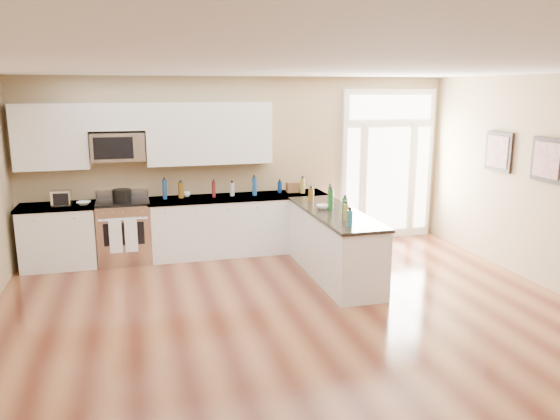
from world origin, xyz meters
name	(u,v)px	position (x,y,z in m)	size (l,w,h in m)	color
ground	(325,356)	(0.00, 0.00, 0.00)	(8.00, 8.00, 0.00)	#572618
room_shell	(328,187)	(0.00, 0.00, 1.71)	(8.00, 8.00, 8.00)	tan
back_cabinet_left	(59,238)	(-2.87, 3.69, 0.44)	(1.10, 0.66, 0.94)	white
back_cabinet_right	(239,226)	(-0.16, 3.69, 0.44)	(2.85, 0.66, 0.94)	white
peninsula_cabinet	(334,246)	(0.93, 2.24, 0.43)	(0.69, 2.32, 0.94)	white
upper_cabinet_left	(51,137)	(-2.88, 3.83, 1.93)	(1.04, 0.33, 0.95)	white
upper_cabinet_right	(209,133)	(-0.57, 3.83, 1.93)	(1.94, 0.33, 0.95)	white
upper_cabinet_short	(116,117)	(-1.95, 3.83, 2.20)	(0.82, 0.33, 0.40)	white
microwave	(118,147)	(-1.95, 3.80, 1.76)	(0.78, 0.41, 0.42)	silver
entry_door	(387,165)	(2.55, 3.95, 1.30)	(1.70, 0.10, 2.60)	white
wall_art_near	(499,152)	(3.47, 2.20, 1.70)	(0.05, 0.58, 0.58)	black
wall_art_far	(548,160)	(3.47, 1.20, 1.70)	(0.05, 0.58, 0.58)	black
kitchen_range	(124,231)	(-1.93, 3.69, 0.48)	(0.79, 0.69, 1.08)	silver
stockpot	(122,195)	(-1.94, 3.61, 1.05)	(0.27, 0.27, 0.21)	black
toaster_oven	(62,198)	(-2.78, 3.63, 1.05)	(0.27, 0.21, 0.23)	silver
cardboard_box	(293,187)	(0.77, 3.77, 1.02)	(0.20, 0.14, 0.16)	brown
bowl_left	(84,203)	(-2.48, 3.60, 0.96)	(0.20, 0.20, 0.05)	white
bowl_peninsula	(323,207)	(0.82, 2.42, 0.97)	(0.19, 0.19, 0.06)	white
cup_counter	(187,194)	(-0.95, 3.82, 0.98)	(0.11, 0.11, 0.08)	white
counter_bottles	(274,194)	(0.26, 3.06, 1.06)	(2.39, 2.45, 0.30)	#19591E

